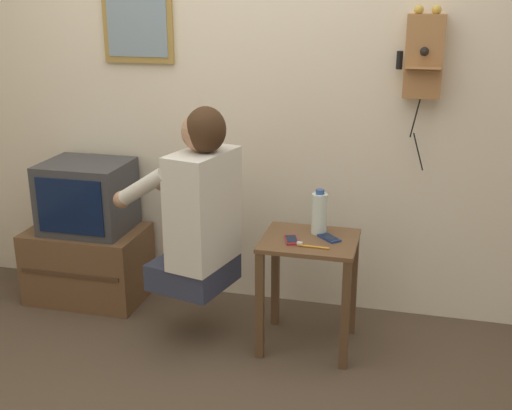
% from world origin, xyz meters
% --- Properties ---
extents(wall_back, '(6.80, 0.05, 2.55)m').
position_xyz_m(wall_back, '(0.00, 1.21, 1.27)').
color(wall_back, beige).
rests_on(wall_back, ground_plane).
extents(side_table, '(0.47, 0.41, 0.59)m').
position_xyz_m(side_table, '(0.38, 0.70, 0.44)').
color(side_table, brown).
rests_on(side_table, ground_plane).
extents(person, '(0.60, 0.52, 0.94)m').
position_xyz_m(person, '(-0.17, 0.63, 0.74)').
color(person, '#2D3347').
rests_on(person, ground_plane).
extents(tv_stand, '(0.67, 0.45, 0.43)m').
position_xyz_m(tv_stand, '(-0.98, 0.93, 0.22)').
color(tv_stand, brown).
rests_on(tv_stand, ground_plane).
extents(television, '(0.48, 0.41, 0.40)m').
position_xyz_m(television, '(-0.96, 0.95, 0.63)').
color(television, '#38383A').
rests_on(television, tv_stand).
extents(wall_phone_antique, '(0.23, 0.18, 0.83)m').
position_xyz_m(wall_phone_antique, '(0.86, 1.13, 1.46)').
color(wall_phone_antique, '#9E6B3D').
extents(framed_picture, '(0.41, 0.03, 0.50)m').
position_xyz_m(framed_picture, '(-0.69, 1.17, 1.63)').
color(framed_picture, olive).
extents(cell_phone_held, '(0.09, 0.14, 0.01)m').
position_xyz_m(cell_phone_held, '(0.30, 0.65, 0.60)').
color(cell_phone_held, maroon).
rests_on(cell_phone_held, side_table).
extents(cell_phone_spare, '(0.13, 0.13, 0.01)m').
position_xyz_m(cell_phone_spare, '(0.48, 0.72, 0.60)').
color(cell_phone_spare, navy).
rests_on(cell_phone_spare, side_table).
extents(water_bottle, '(0.08, 0.08, 0.23)m').
position_xyz_m(water_bottle, '(0.41, 0.79, 0.70)').
color(water_bottle, silver).
rests_on(water_bottle, side_table).
extents(toothbrush, '(0.16, 0.02, 0.02)m').
position_xyz_m(toothbrush, '(0.41, 0.59, 0.60)').
color(toothbrush, orange).
rests_on(toothbrush, side_table).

